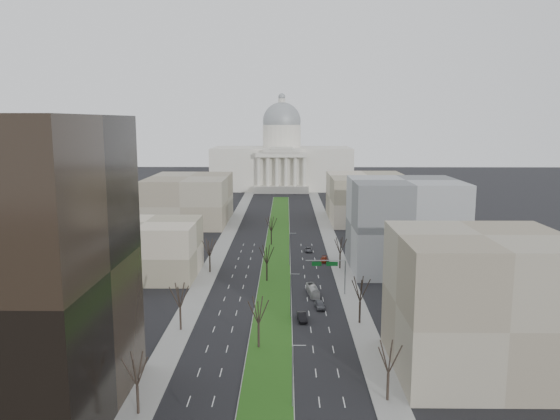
# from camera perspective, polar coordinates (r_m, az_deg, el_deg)

# --- Properties ---
(ground) EXTENTS (600.00, 600.00, 0.00)m
(ground) POSITION_cam_1_polar(r_m,az_deg,el_deg) (174.64, -0.26, -3.69)
(ground) COLOR black
(ground) RESTS_ON ground
(median) EXTENTS (8.00, 222.03, 0.20)m
(median) POSITION_cam_1_polar(r_m,az_deg,el_deg) (173.63, -0.26, -3.73)
(median) COLOR #999993
(median) RESTS_ON ground
(sidewalk_left) EXTENTS (5.00, 330.00, 0.15)m
(sidewalk_left) POSITION_cam_1_polar(r_m,az_deg,el_deg) (151.71, -7.07, -5.74)
(sidewalk_left) COLOR gray
(sidewalk_left) RESTS_ON ground
(sidewalk_right) EXTENTS (5.00, 330.00, 0.15)m
(sidewalk_right) POSITION_cam_1_polar(r_m,az_deg,el_deg) (151.06, 6.27, -5.79)
(sidewalk_right) COLOR gray
(sidewalk_right) RESTS_ON ground
(capitol) EXTENTS (80.00, 46.00, 55.00)m
(capitol) POSITION_cam_1_polar(r_m,az_deg,el_deg) (320.57, 0.18, 5.19)
(capitol) COLOR beige
(capitol) RESTS_ON ground
(building_beige_left) EXTENTS (26.00, 22.00, 14.00)m
(building_beige_left) POSITION_cam_1_polar(r_m,az_deg,el_deg) (143.48, -13.82, -3.97)
(building_beige_left) COLOR gray
(building_beige_left) RESTS_ON ground
(building_tan_right) EXTENTS (26.00, 24.00, 22.00)m
(building_tan_right) POSITION_cam_1_polar(r_m,az_deg,el_deg) (91.97, 20.08, -9.17)
(building_tan_right) COLOR gray
(building_tan_right) RESTS_ON ground
(building_grey_right) EXTENTS (28.00, 26.00, 24.00)m
(building_grey_right) POSITION_cam_1_polar(r_m,az_deg,el_deg) (148.06, 12.84, -1.54)
(building_grey_right) COLOR slate
(building_grey_right) RESTS_ON ground
(building_far_left) EXTENTS (30.00, 40.00, 18.00)m
(building_far_left) POSITION_cam_1_polar(r_m,az_deg,el_deg) (215.66, -9.42, 1.11)
(building_far_left) COLOR gray
(building_far_left) RESTS_ON ground
(building_far_right) EXTENTS (30.00, 40.00, 18.00)m
(building_far_right) POSITION_cam_1_polar(r_m,az_deg,el_deg) (219.64, 9.11, 1.26)
(building_far_right) COLOR gray
(building_far_right) RESTS_ON ground
(tree_left_near) EXTENTS (5.10, 5.10, 9.18)m
(tree_left_near) POSITION_cam_1_polar(r_m,az_deg,el_deg) (78.16, -14.78, -15.71)
(tree_left_near) COLOR black
(tree_left_near) RESTS_ON ground
(tree_left_mid) EXTENTS (5.40, 5.40, 9.72)m
(tree_left_mid) POSITION_cam_1_polar(r_m,az_deg,el_deg) (105.23, -10.43, -8.71)
(tree_left_mid) COLOR black
(tree_left_mid) RESTS_ON ground
(tree_left_far) EXTENTS (5.28, 5.28, 9.50)m
(tree_left_far) POSITION_cam_1_polar(r_m,az_deg,el_deg) (143.30, -7.38, -3.85)
(tree_left_far) COLOR black
(tree_left_far) RESTS_ON ground
(tree_right_near) EXTENTS (5.16, 5.16, 9.29)m
(tree_right_near) POSITION_cam_1_polar(r_m,az_deg,el_deg) (80.45, 11.31, -14.76)
(tree_right_near) COLOR black
(tree_right_near) RESTS_ON ground
(tree_right_mid) EXTENTS (5.52, 5.52, 9.94)m
(tree_right_mid) POSITION_cam_1_polar(r_m,az_deg,el_deg) (108.03, 8.39, -8.09)
(tree_right_mid) COLOR black
(tree_right_mid) RESTS_ON ground
(tree_right_far) EXTENTS (5.04, 5.04, 9.07)m
(tree_right_far) POSITION_cam_1_polar(r_m,az_deg,el_deg) (146.58, 6.31, -3.66)
(tree_right_far) COLOR black
(tree_right_far) RESTS_ON ground
(tree_median_a) EXTENTS (5.40, 5.40, 9.72)m
(tree_median_a) POSITION_cam_1_polar(r_m,az_deg,el_deg) (95.86, -2.27, -10.37)
(tree_median_a) COLOR black
(tree_median_a) RESTS_ON ground
(tree_median_b) EXTENTS (5.40, 5.40, 9.72)m
(tree_median_b) POSITION_cam_1_polar(r_m,az_deg,el_deg) (134.17, -1.39, -4.61)
(tree_median_b) COLOR black
(tree_median_b) RESTS_ON ground
(tree_median_c) EXTENTS (5.40, 5.40, 9.72)m
(tree_median_c) POSITION_cam_1_polar(r_m,az_deg,el_deg) (173.25, -0.92, -1.43)
(tree_median_c) COLOR black
(tree_median_c) RESTS_ON ground
(streetlamp_median_a) EXTENTS (1.90, 0.20, 9.16)m
(streetlamp_median_a) POSITION_cam_1_polar(r_m,az_deg,el_deg) (78.15, 1.37, -16.85)
(streetlamp_median_a) COLOR gray
(streetlamp_median_a) RESTS_ON ground
(streetlamp_median_b) EXTENTS (1.90, 0.20, 9.16)m
(streetlamp_median_b) POSITION_cam_1_polar(r_m,az_deg,el_deg) (110.65, 1.16, -8.84)
(streetlamp_median_b) COLOR gray
(streetlamp_median_b) RESTS_ON ground
(streetlamp_median_c) EXTENTS (1.90, 0.20, 9.16)m
(streetlamp_median_c) POSITION_cam_1_polar(r_m,az_deg,el_deg) (149.18, 1.03, -4.05)
(streetlamp_median_c) COLOR gray
(streetlamp_median_c) RESTS_ON ground
(mast_arm_signs) EXTENTS (9.12, 0.24, 8.09)m
(mast_arm_signs) POSITION_cam_1_polar(r_m,az_deg,el_deg) (125.12, 5.59, -6.11)
(mast_arm_signs) COLOR gray
(mast_arm_signs) RESTS_ON ground
(car_grey_near) EXTENTS (2.33, 4.83, 1.59)m
(car_grey_near) POSITION_cam_1_polar(r_m,az_deg,el_deg) (117.32, 4.18, -9.86)
(car_grey_near) COLOR #515359
(car_grey_near) RESTS_ON ground
(car_black) EXTENTS (2.10, 4.97, 1.59)m
(car_black) POSITION_cam_1_polar(r_m,az_deg,el_deg) (110.47, 2.32, -11.08)
(car_black) COLOR black
(car_black) RESTS_ON ground
(car_red) EXTENTS (2.49, 4.87, 1.35)m
(car_red) POSITION_cam_1_polar(r_m,az_deg,el_deg) (154.65, 4.61, -5.18)
(car_red) COLOR maroon
(car_red) RESTS_ON ground
(car_grey_far) EXTENTS (2.20, 4.60, 1.27)m
(car_grey_far) POSITION_cam_1_polar(r_m,az_deg,el_deg) (166.19, 3.00, -4.15)
(car_grey_far) COLOR #4F5057
(car_grey_far) RESTS_ON ground
(box_van) EXTENTS (2.88, 8.08, 2.20)m
(box_van) POSITION_cam_1_polar(r_m,az_deg,el_deg) (125.41, 3.45, -8.43)
(box_van) COLOR silver
(box_van) RESTS_ON ground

